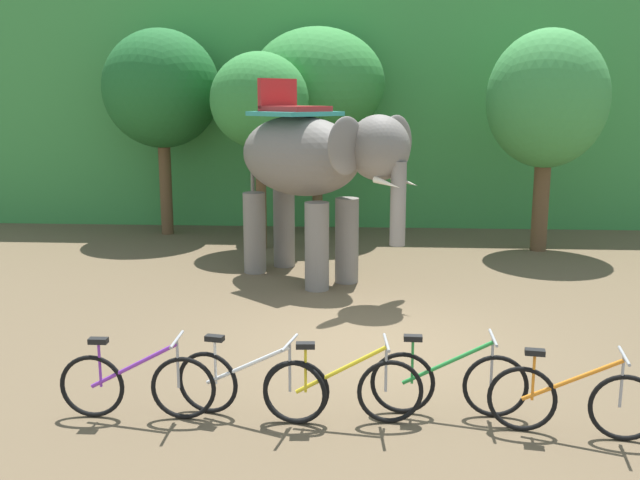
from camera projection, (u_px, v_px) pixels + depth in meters
name	position (u px, v px, depth m)	size (l,w,h in m)	color
ground_plane	(373.00, 345.00, 9.96)	(80.00, 80.00, 0.00)	brown
foliage_hedge	(370.00, 106.00, 21.30)	(36.00, 6.00, 6.35)	#3D8E42
tree_right	(162.00, 90.00, 17.39)	(2.86, 2.86, 5.08)	brown
tree_center	(260.00, 102.00, 15.75)	(2.20, 2.20, 4.43)	brown
tree_far_left	(317.00, 84.00, 17.49)	(3.34, 3.34, 5.13)	brown
tree_far_right	(547.00, 100.00, 15.48)	(2.63, 2.63, 4.90)	brown
elephant	(311.00, 165.00, 13.08)	(3.75, 3.60, 3.78)	slate
bike_purple	(137.00, 385.00, 7.62)	(1.71, 0.52, 0.92)	black
bike_white	(250.00, 385.00, 7.62)	(1.68, 0.55, 0.92)	black
bike_yellow	(343.00, 389.00, 7.50)	(1.71, 0.52, 0.92)	black
bike_green	(448.00, 382.00, 7.69)	(1.71, 0.52, 0.92)	black
bike_orange	(572.00, 400.00, 7.22)	(1.70, 0.52, 0.92)	black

